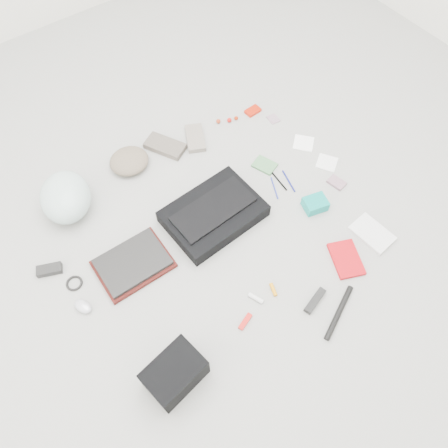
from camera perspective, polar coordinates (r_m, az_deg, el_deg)
ground_plane at (r=2.11m, az=0.00°, el=-0.70°), size 4.00×4.00×0.00m
messenger_bag at (r=2.12m, az=-1.38°, el=1.34°), size 0.47×0.34×0.08m
bag_flap at (r=2.08m, az=-1.40°, el=1.99°), size 0.41×0.20×0.01m
laptop_sleeve at (r=2.05m, az=-11.76°, el=-5.16°), size 0.33×0.25×0.02m
laptop at (r=2.04m, az=-11.87°, el=-4.89°), size 0.31×0.23×0.02m
bike_helmet at (r=2.24m, az=-19.99°, el=3.32°), size 0.33×0.36×0.18m
beanie at (r=2.36m, az=-12.29°, el=8.05°), size 0.21×0.20×0.07m
mitten_left at (r=2.43m, az=-7.70°, el=10.06°), size 0.20×0.24×0.03m
mitten_right at (r=2.45m, az=-3.78°, el=11.14°), size 0.17×0.21×0.03m
power_brick at (r=2.15m, az=-21.85°, el=-5.56°), size 0.12×0.09×0.03m
cable_coil at (r=2.09m, az=-18.97°, el=-7.33°), size 0.10×0.10×0.01m
mouse at (r=2.02m, az=-17.95°, el=-10.19°), size 0.08×0.10×0.03m
camera_bag at (r=1.80m, az=-6.45°, el=-18.84°), size 0.25×0.19×0.15m
multitool at (r=1.92m, az=2.79°, el=-12.60°), size 0.08×0.05×0.01m
toiletry_tube_white at (r=1.95m, az=4.19°, el=-9.63°), size 0.05×0.07×0.02m
toiletry_tube_orange at (r=1.98m, az=6.46°, el=-8.51°), size 0.04×0.06×0.02m
u_lock at (r=1.98m, az=11.79°, el=-9.77°), size 0.14×0.07×0.03m
bike_pump at (r=1.98m, az=14.78°, el=-11.11°), size 0.26×0.13×0.03m
book_red at (r=2.10m, az=15.66°, el=-4.43°), size 0.19×0.22×0.02m
book_white at (r=2.21m, az=18.77°, el=-1.18°), size 0.15×0.21×0.02m
notepad at (r=2.34m, az=5.33°, el=7.66°), size 0.12×0.14×0.01m
pen_blue at (r=2.26m, az=6.61°, el=4.68°), size 0.07×0.13×0.01m
pen_black at (r=2.29m, az=7.12°, el=5.70°), size 0.02×0.15×0.01m
pen_navy at (r=2.30m, az=8.45°, el=5.57°), size 0.05×0.14×0.01m
accordion_wallet at (r=2.21m, az=11.82°, el=2.57°), size 0.13×0.11×0.06m
card_deck at (r=2.33m, az=14.49°, el=5.27°), size 0.08×0.10×0.02m
napkin_top at (r=2.48m, az=10.35°, el=10.35°), size 0.15×0.15×0.01m
napkin_bottom at (r=2.41m, az=13.28°, el=7.80°), size 0.14×0.14×0.01m
lollipop_a at (r=2.54m, az=-0.75°, el=13.28°), size 0.03×0.03×0.03m
lollipop_b at (r=2.54m, az=0.70°, el=13.42°), size 0.03×0.03×0.03m
lollipop_c at (r=2.56m, az=1.60°, el=13.67°), size 0.03×0.03×0.02m
altoids_tin at (r=2.60m, az=3.78°, el=14.53°), size 0.09×0.06×0.02m
stamp_sheet at (r=2.58m, az=6.47°, el=13.49°), size 0.06×0.07×0.00m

